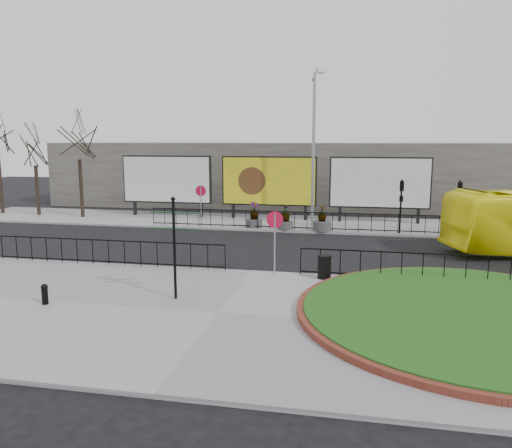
% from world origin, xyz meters
% --- Properties ---
extents(ground, '(90.00, 90.00, 0.00)m').
position_xyz_m(ground, '(0.00, 0.00, 0.00)').
color(ground, black).
rests_on(ground, ground).
extents(pavement_near, '(30.00, 10.00, 0.12)m').
position_xyz_m(pavement_near, '(0.00, -5.00, 0.06)').
color(pavement_near, gray).
rests_on(pavement_near, ground).
extents(pavement_far, '(44.00, 6.00, 0.12)m').
position_xyz_m(pavement_far, '(0.00, 12.00, 0.06)').
color(pavement_far, gray).
rests_on(pavement_far, ground).
extents(brick_edge, '(10.40, 10.40, 0.18)m').
position_xyz_m(brick_edge, '(7.50, -4.00, 0.21)').
color(brick_edge, brown).
rests_on(brick_edge, pavement_near).
extents(grass_lawn, '(10.00, 10.00, 0.22)m').
position_xyz_m(grass_lawn, '(7.50, -4.00, 0.23)').
color(grass_lawn, '#194713').
rests_on(grass_lawn, pavement_near).
extents(railing_near_left, '(10.00, 0.10, 1.10)m').
position_xyz_m(railing_near_left, '(-6.00, -0.30, 0.67)').
color(railing_near_left, black).
rests_on(railing_near_left, pavement_near).
extents(railing_near_right, '(9.00, 0.10, 1.10)m').
position_xyz_m(railing_near_right, '(6.50, -0.30, 0.67)').
color(railing_near_right, black).
rests_on(railing_near_right, pavement_near).
extents(railing_far, '(18.00, 0.10, 1.10)m').
position_xyz_m(railing_far, '(1.00, 9.30, 0.67)').
color(railing_far, black).
rests_on(railing_far, pavement_far).
extents(speed_sign_far, '(0.64, 0.07, 2.47)m').
position_xyz_m(speed_sign_far, '(-5.00, 9.40, 1.92)').
color(speed_sign_far, gray).
rests_on(speed_sign_far, pavement_far).
extents(speed_sign_near, '(0.64, 0.07, 2.47)m').
position_xyz_m(speed_sign_near, '(1.00, -0.40, 1.92)').
color(speed_sign_near, gray).
rests_on(speed_sign_near, pavement_near).
extents(billboard_left, '(6.20, 0.31, 4.10)m').
position_xyz_m(billboard_left, '(-8.50, 12.97, 2.60)').
color(billboard_left, black).
rests_on(billboard_left, pavement_far).
extents(billboard_mid, '(6.20, 0.31, 4.10)m').
position_xyz_m(billboard_mid, '(-1.50, 12.97, 2.60)').
color(billboard_mid, black).
rests_on(billboard_mid, pavement_far).
extents(billboard_right, '(6.20, 0.31, 4.10)m').
position_xyz_m(billboard_right, '(5.50, 12.97, 2.60)').
color(billboard_right, black).
rests_on(billboard_right, pavement_far).
extents(lamp_post, '(0.74, 0.18, 9.23)m').
position_xyz_m(lamp_post, '(1.51, 11.00, 4.83)').
color(lamp_post, gray).
rests_on(lamp_post, pavement_far).
extents(signal_pole_a, '(0.22, 0.26, 3.00)m').
position_xyz_m(signal_pole_a, '(6.50, 9.34, 2.10)').
color(signal_pole_a, black).
rests_on(signal_pole_a, pavement_far).
extents(signal_pole_b, '(0.22, 0.26, 3.00)m').
position_xyz_m(signal_pole_b, '(9.50, 9.34, 2.10)').
color(signal_pole_b, black).
rests_on(signal_pole_b, pavement_far).
extents(tree_left, '(2.00, 2.00, 7.00)m').
position_xyz_m(tree_left, '(-14.00, 11.50, 3.62)').
color(tree_left, '#2D2119').
rests_on(tree_left, pavement_far).
extents(tree_mid, '(2.00, 2.00, 6.20)m').
position_xyz_m(tree_mid, '(-17.50, 11.80, 3.22)').
color(tree_mid, '#2D2119').
rests_on(tree_mid, pavement_far).
extents(building_backdrop, '(40.00, 10.00, 5.00)m').
position_xyz_m(building_backdrop, '(0.00, 22.00, 2.50)').
color(building_backdrop, slate).
rests_on(building_backdrop, ground).
extents(fingerpost_sign, '(1.58, 0.27, 3.37)m').
position_xyz_m(fingerpost_sign, '(-1.73, -3.97, 2.15)').
color(fingerpost_sign, black).
rests_on(fingerpost_sign, pavement_near).
extents(bollard, '(0.22, 0.22, 0.67)m').
position_xyz_m(bollard, '(-5.60, -5.32, 0.48)').
color(bollard, black).
rests_on(bollard, pavement_near).
extents(litter_bin, '(0.54, 0.54, 0.89)m').
position_xyz_m(litter_bin, '(2.92, -0.60, 0.57)').
color(litter_bin, black).
rests_on(litter_bin, pavement_near).
extents(planter_a, '(0.94, 0.94, 1.53)m').
position_xyz_m(planter_a, '(-1.83, 9.73, 0.71)').
color(planter_a, '#4C4C4F').
rests_on(planter_a, pavement_far).
extents(planter_b, '(0.90, 0.90, 1.51)m').
position_xyz_m(planter_b, '(0.08, 9.40, 0.72)').
color(planter_b, '#4C4C4F').
rests_on(planter_b, pavement_far).
extents(planter_c, '(1.05, 1.05, 1.49)m').
position_xyz_m(planter_c, '(2.20, 9.40, 0.62)').
color(planter_c, '#4C4C4F').
rests_on(planter_c, pavement_far).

